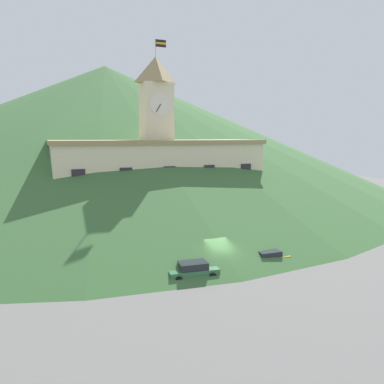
{
  "coord_description": "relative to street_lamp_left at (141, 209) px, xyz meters",
  "views": [
    {
      "loc": [
        -16.18,
        -32.17,
        12.83
      ],
      "look_at": [
        0.0,
        7.41,
        6.41
      ],
      "focal_mm": 35.0,
      "sensor_mm": 36.0,
      "label": 1
    }
  ],
  "objects": [
    {
      "name": "ground_plane",
      "position": [
        4.63,
        -12.98,
        -3.73
      ],
      "size": [
        160.0,
        160.0,
        0.0
      ],
      "primitive_type": "plane",
      "color": "#605E5B"
    },
    {
      "name": "civic_building",
      "position": [
        4.63,
        8.19,
        3.03
      ],
      "size": [
        30.12,
        11.94,
        26.44
      ],
      "color": "beige",
      "rests_on": "ground"
    },
    {
      "name": "banner_fence",
      "position": [
        4.63,
        -0.67,
        -2.47
      ],
      "size": [
        30.07,
        0.12,
        2.53
      ],
      "color": "gold",
      "rests_on": "ground"
    },
    {
      "name": "hillside_backdrop",
      "position": [
        4.63,
        51.18,
        11.2
      ],
      "size": [
        137.5,
        137.5,
        29.86
      ],
      "primitive_type": "cone",
      "color": "#386033",
      "rests_on": "ground"
    },
    {
      "name": "street_lamp_left",
      "position": [
        0.0,
        0.0,
        0.0
      ],
      "size": [
        1.26,
        0.36,
        5.15
      ],
      "color": "black",
      "rests_on": "ground"
    },
    {
      "name": "street_lamp_center",
      "position": [
        8.96,
        -0.0,
        0.09
      ],
      "size": [
        1.26,
        0.36,
        5.3
      ],
      "color": "black",
      "rests_on": "ground"
    },
    {
      "name": "car_yellow_coupe",
      "position": [
        9.43,
        -14.26,
        -3.11
      ],
      "size": [
        4.26,
        2.24,
        1.35
      ],
      "rotation": [
        0.0,
        0.0,
        3.11
      ],
      "color": "yellow",
      "rests_on": "ground"
    },
    {
      "name": "car_white_taxi",
      "position": [
        -0.2,
        -8.47,
        -3.04
      ],
      "size": [
        4.51,
        2.15,
        1.5
      ],
      "rotation": [
        0.0,
        0.0,
        3.15
      ],
      "color": "white",
      "rests_on": "ground"
    },
    {
      "name": "car_green_wagon",
      "position": [
        0.82,
        -15.11,
        -3.01
      ],
      "size": [
        4.75,
        2.48,
        1.55
      ],
      "rotation": [
        0.0,
        0.0,
        -0.1
      ],
      "color": "#2D663D",
      "rests_on": "ground"
    },
    {
      "name": "car_silver_hatch",
      "position": [
        6.83,
        -7.94,
        -3.04
      ],
      "size": [
        4.06,
        2.36,
        1.5
      ],
      "rotation": [
        0.0,
        0.0,
        0.11
      ],
      "color": "#B7B7BC",
      "rests_on": "ground"
    },
    {
      "name": "pedestrian",
      "position": [
        2.47,
        -4.74,
        -2.79
      ],
      "size": [
        0.47,
        0.47,
        1.73
      ],
      "rotation": [
        0.0,
        0.0,
        2.82
      ],
      "color": "olive",
      "rests_on": "ground"
    }
  ]
}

